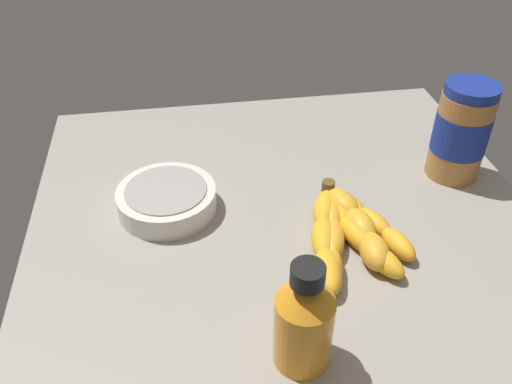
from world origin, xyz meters
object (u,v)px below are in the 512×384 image
peanut_butter_jar (461,131)px  honey_bottle (304,320)px  small_bowl (167,199)px  banana_bunch (347,232)px

peanut_butter_jar → honey_bottle: peanut_butter_jar is taller
peanut_butter_jar → small_bowl: bearing=-87.3°
honey_bottle → small_bowl: honey_bottle is taller
honey_bottle → small_bowl: size_ratio=0.96×
peanut_butter_jar → honey_bottle: (31.16, -32.48, -1.56)cm
banana_bunch → small_bowl: same height
small_bowl → banana_bunch: bearing=65.6°
peanut_butter_jar → small_bowl: peanut_butter_jar is taller
banana_bunch → peanut_butter_jar: (-13.32, 21.93, 6.27)cm
banana_bunch → honey_bottle: (17.83, -10.55, 4.71)cm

